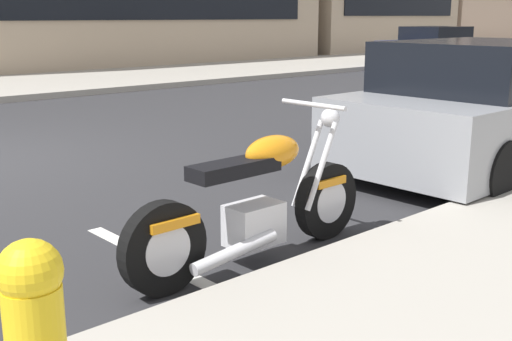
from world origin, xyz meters
TOP-DOWN VIEW (x-y plane):
  - sidewalk_far_curb at (12.00, 7.50)m, footprint 120.00×5.00m
  - parking_stall_stripe at (0.00, -4.40)m, footprint 0.12×2.20m
  - parked_motorcycle at (0.53, -4.73)m, footprint 2.16×0.62m
  - parked_car_behind_motorcycle at (4.45, -4.34)m, footprint 4.11×1.89m
  - car_opposite_curb at (16.93, 4.31)m, footprint 4.44×1.95m
  - fire_hydrant at (-1.53, -5.79)m, footprint 0.24×0.36m

SIDE VIEW (x-z plane):
  - parking_stall_stripe at x=0.00m, z-range 0.00..0.01m
  - sidewalk_far_curb at x=12.00m, z-range 0.00..0.14m
  - parked_motorcycle at x=0.53m, z-range -0.13..0.97m
  - fire_hydrant at x=-1.53m, z-range 0.16..0.98m
  - car_opposite_curb at x=16.93m, z-range -0.04..1.33m
  - parked_car_behind_motorcycle at x=4.45m, z-range -0.04..1.41m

